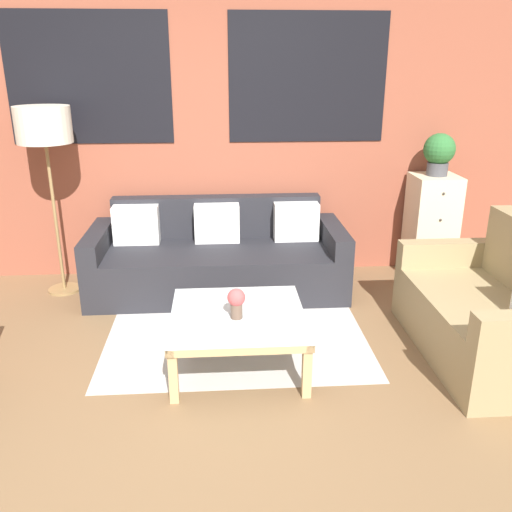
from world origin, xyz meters
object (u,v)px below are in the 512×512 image
object	(u,v)px
coffee_table	(238,321)
flower_vase	(236,301)
floor_lamp	(44,131)
potted_plant	(439,152)
couch_dark	(218,259)
settee_vintage	(492,314)
drawer_cabinet	(431,226)

from	to	relation	value
coffee_table	flower_vase	size ratio (longest dim) A/B	4.35
floor_lamp	potted_plant	xyz separation A→B (m)	(3.38, 0.16, -0.23)
couch_dark	flower_vase	size ratio (longest dim) A/B	10.99
floor_lamp	potted_plant	distance (m)	3.40
settee_vintage	flower_vase	world-z (taller)	settee_vintage
coffee_table	flower_vase	bearing A→B (deg)	-98.88
settee_vintage	coffee_table	bearing A→B (deg)	-179.39
settee_vintage	flower_vase	size ratio (longest dim) A/B	7.11
drawer_cabinet	flower_vase	distance (m)	2.47
couch_dark	coffee_table	xyz separation A→B (m)	(0.13, -1.32, 0.04)
couch_dark	drawer_cabinet	xyz separation A→B (m)	(2.00, 0.21, 0.20)
coffee_table	flower_vase	distance (m)	0.18
potted_plant	coffee_table	bearing A→B (deg)	-140.72
drawer_cabinet	potted_plant	xyz separation A→B (m)	(0.00, 0.00, 0.69)
couch_dark	settee_vintage	xyz separation A→B (m)	(1.87, -1.31, 0.03)
couch_dark	drawer_cabinet	distance (m)	2.02
couch_dark	flower_vase	xyz separation A→B (m)	(0.12, -1.39, 0.22)
settee_vintage	potted_plant	distance (m)	1.75
coffee_table	floor_lamp	size ratio (longest dim) A/B	0.55
potted_plant	flower_vase	xyz separation A→B (m)	(-1.88, -1.59, -0.67)
potted_plant	flower_vase	size ratio (longest dim) A/B	1.88
settee_vintage	potted_plant	bearing A→B (deg)	85.16
couch_dark	floor_lamp	world-z (taller)	floor_lamp
floor_lamp	potted_plant	world-z (taller)	floor_lamp
coffee_table	potted_plant	xyz separation A→B (m)	(1.87, 1.53, 0.85)
floor_lamp	drawer_cabinet	bearing A→B (deg)	2.67
couch_dark	coffee_table	distance (m)	1.33
settee_vintage	floor_lamp	size ratio (longest dim) A/B	0.89
couch_dark	floor_lamp	xyz separation A→B (m)	(-1.38, 0.05, 1.12)
drawer_cabinet	potted_plant	bearing A→B (deg)	90.00
coffee_table	flower_vase	xyz separation A→B (m)	(-0.01, -0.06, 0.17)
flower_vase	couch_dark	bearing A→B (deg)	94.89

